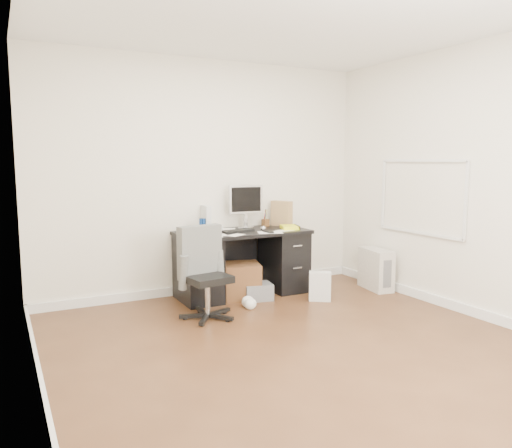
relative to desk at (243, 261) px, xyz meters
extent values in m
plane|color=#422615|center=(-0.30, -1.65, -0.40)|extent=(4.00, 4.00, 0.00)
cube|color=silver|center=(-0.30, 0.35, 0.95)|extent=(4.00, 0.02, 2.70)
cube|color=silver|center=(-2.30, -1.65, 0.95)|extent=(0.02, 4.00, 2.70)
cube|color=silver|center=(1.70, -1.65, 0.95)|extent=(0.02, 4.00, 2.70)
cube|color=white|center=(-0.30, -1.65, 2.30)|extent=(4.00, 4.00, 0.02)
cube|color=white|center=(-0.30, 0.33, -0.35)|extent=(4.00, 0.03, 0.10)
cube|color=white|center=(1.69, -1.65, -0.35)|extent=(0.03, 4.00, 0.10)
cube|color=white|center=(-2.29, -1.65, -0.35)|extent=(0.03, 4.00, 0.10)
cube|color=black|center=(0.00, 0.00, 0.33)|extent=(1.50, 0.70, 0.04)
cube|color=black|center=(-0.55, 0.00, -0.04)|extent=(0.40, 0.60, 0.71)
cube|color=black|center=(0.55, 0.00, -0.04)|extent=(0.40, 0.60, 0.71)
cube|color=black|center=(0.00, 0.33, 0.06)|extent=(0.70, 0.03, 0.51)
cube|color=black|center=(-0.08, -0.04, 0.36)|extent=(0.39, 0.16, 0.02)
sphere|color=#ABACB0|center=(0.21, -0.12, 0.38)|extent=(0.08, 0.08, 0.06)
cylinder|color=navy|center=(-0.48, 0.01, 0.43)|extent=(0.08, 0.08, 0.17)
cube|color=silver|center=(-0.35, 0.25, 0.49)|extent=(0.13, 0.25, 0.29)
cube|color=#9C784B|center=(0.61, 0.16, 0.50)|extent=(0.23, 0.29, 0.31)
cube|color=#F9FE1B|center=(0.55, -0.13, 0.37)|extent=(0.25, 0.29, 0.04)
cube|color=#B2ABA1|center=(1.54, -0.52, -0.15)|extent=(0.29, 0.52, 0.49)
cube|color=silver|center=(0.65, -0.62, -0.24)|extent=(0.29, 0.28, 0.32)
cube|color=#4A2916|center=(-0.08, -0.13, -0.20)|extent=(0.50, 0.50, 0.40)
cube|color=#5D5D62|center=(0.06, -0.26, -0.31)|extent=(0.35, 0.31, 0.18)
camera|label=1|loc=(-2.48, -5.08, 1.16)|focal=35.00mm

